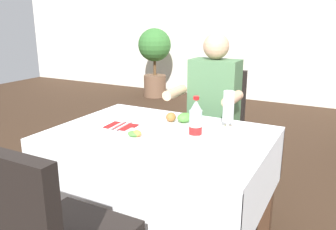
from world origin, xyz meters
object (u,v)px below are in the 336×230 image
at_px(plate_near_camera, 137,136).
at_px(potted_plant_corner, 155,55).
at_px(beer_glass_left, 228,109).
at_px(cola_bottle_primary, 196,124).
at_px(main_dining_table, 160,159).
at_px(chair_far_diner_seat, 212,124).
at_px(plate_far_diner, 179,120).
at_px(napkin_cutlery_set, 121,126).
at_px(seated_diner_far, 211,108).

distance_m(plate_near_camera, potted_plant_corner, 4.31).
distance_m(beer_glass_left, cola_bottle_primary, 0.38).
relative_size(main_dining_table, chair_far_diner_seat, 1.26).
bearing_deg(beer_glass_left, plate_far_diner, -165.73).
bearing_deg(plate_far_diner, beer_glass_left, 14.27).
distance_m(main_dining_table, chair_far_diner_seat, 0.84).
relative_size(plate_near_camera, potted_plant_corner, 0.19).
relative_size(main_dining_table, cola_bottle_primary, 4.72).
relative_size(cola_bottle_primary, napkin_cutlery_set, 1.34).
relative_size(plate_near_camera, cola_bottle_primary, 0.86).
bearing_deg(chair_far_diner_seat, cola_bottle_primary, -74.39).
xyz_separation_m(plate_near_camera, beer_glass_left, (0.37, 0.42, 0.10)).
bearing_deg(beer_glass_left, cola_bottle_primary, -96.98).
height_order(beer_glass_left, potted_plant_corner, potted_plant_corner).
bearing_deg(potted_plant_corner, napkin_cutlery_set, -62.67).
distance_m(cola_bottle_primary, napkin_cutlery_set, 0.54).
height_order(main_dining_table, chair_far_diner_seat, chair_far_diner_seat).
distance_m(plate_far_diner, potted_plant_corner, 4.05).
bearing_deg(plate_near_camera, beer_glass_left, 48.89).
xyz_separation_m(seated_diner_far, potted_plant_corner, (-2.17, 2.91, 0.02)).
xyz_separation_m(seated_diner_far, plate_near_camera, (-0.09, -0.87, 0.03)).
height_order(plate_far_diner, napkin_cutlery_set, plate_far_diner).
distance_m(main_dining_table, potted_plant_corner, 4.22).
bearing_deg(plate_far_diner, cola_bottle_primary, -51.53).
height_order(main_dining_table, plate_far_diner, plate_far_diner).
bearing_deg(beer_glass_left, plate_near_camera, -131.11).
relative_size(seated_diner_far, plate_far_diner, 5.36).
height_order(napkin_cutlery_set, potted_plant_corner, potted_plant_corner).
bearing_deg(seated_diner_far, main_dining_table, -92.44).
height_order(plate_near_camera, plate_far_diner, plate_far_diner).
bearing_deg(cola_bottle_primary, napkin_cutlery_set, 171.10).
distance_m(chair_far_diner_seat, beer_glass_left, 0.70).
bearing_deg(main_dining_table, cola_bottle_primary, -19.72).
relative_size(chair_far_diner_seat, beer_glass_left, 4.42).
distance_m(chair_far_diner_seat, plate_far_diner, 0.66).
relative_size(napkin_cutlery_set, potted_plant_corner, 0.16).
distance_m(seated_diner_far, napkin_cutlery_set, 0.79).
relative_size(main_dining_table, seated_diner_far, 0.97).
relative_size(seated_diner_far, cola_bottle_primary, 4.87).
distance_m(beer_glass_left, napkin_cutlery_set, 0.65).
bearing_deg(seated_diner_far, potted_plant_corner, 126.79).
relative_size(main_dining_table, plate_near_camera, 5.50).
xyz_separation_m(seated_diner_far, plate_far_diner, (-0.01, -0.52, 0.05)).
xyz_separation_m(main_dining_table, seated_diner_far, (0.03, 0.73, 0.14)).
distance_m(seated_diner_far, plate_near_camera, 0.87).
relative_size(main_dining_table, beer_glass_left, 5.57).
xyz_separation_m(chair_far_diner_seat, seated_diner_far, (0.03, -0.11, 0.16)).
height_order(chair_far_diner_seat, plate_far_diner, chair_far_diner_seat).
distance_m(plate_far_diner, napkin_cutlery_set, 0.36).
relative_size(beer_glass_left, napkin_cutlery_set, 1.13).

